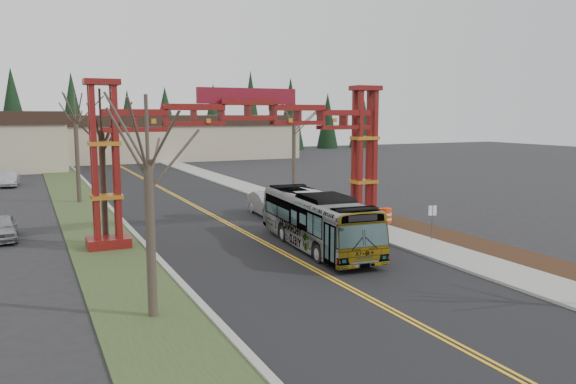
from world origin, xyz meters
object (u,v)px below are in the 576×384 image
retail_building_east (170,136)px  bare_tree_median_near (148,161)px  street_sign (432,216)px  barrel_north (339,206)px  gateway_arch (248,134)px  bare_tree_right_far (294,127)px  parked_car_near_a (1,228)px  bare_tree_median_far (75,122)px  barrel_south (387,216)px  silver_sedan (269,204)px  barrel_mid (382,215)px  parked_car_far_a (9,179)px  transit_bus (317,221)px  bare_tree_median_mid (101,131)px

retail_building_east → bare_tree_median_near: bearing=-103.8°
street_sign → barrel_north: bearing=89.4°
gateway_arch → bare_tree_right_far: gateway_arch is taller
parked_car_near_a → bare_tree_right_far: bare_tree_right_far is taller
street_sign → bare_tree_median_far: bearing=125.8°
barrel_south → silver_sedan: bearing=132.2°
retail_building_east → street_sign: size_ratio=18.60×
retail_building_east → barrel_north: retail_building_east is taller
barrel_north → barrel_mid: bearing=-81.4°
retail_building_east → parked_car_far_a: size_ratio=8.40×
transit_bus → bare_tree_median_far: bare_tree_median_far is taller
barrel_north → transit_bus: bearing=-126.4°
silver_sedan → barrel_north: silver_sedan is taller
gateway_arch → transit_bus: size_ratio=1.69×
silver_sedan → barrel_north: 5.31m
gateway_arch → silver_sedan: gateway_arch is taller
parked_car_far_a → bare_tree_right_far: bare_tree_right_far is taller
gateway_arch → bare_tree_median_far: bearing=114.8°
bare_tree_median_mid → street_sign: size_ratio=4.14×
transit_bus → bare_tree_median_far: bearing=119.4°
silver_sedan → barrel_mid: (5.90, -5.25, -0.37)m
gateway_arch → parked_car_far_a: gateway_arch is taller
gateway_arch → barrel_north: 11.32m
retail_building_east → gateway_arch: bearing=-99.2°
bare_tree_median_near → barrel_south: (17.24, 10.46, -4.99)m
retail_building_east → bare_tree_right_far: 47.40m
parked_car_near_a → gateway_arch: bearing=-19.9°
parked_car_near_a → barrel_mid: 23.20m
gateway_arch → parked_car_far_a: (-13.35, 31.43, -5.24)m
silver_sedan → barrel_south: (5.65, -6.23, -0.28)m
silver_sedan → parked_car_far_a: size_ratio=1.11×
gateway_arch → parked_car_far_a: size_ratio=4.02×
parked_car_near_a → parked_car_far_a: 26.74m
retail_building_east → parked_car_near_a: retail_building_east is taller
bare_tree_median_mid → bare_tree_right_far: 22.53m
parked_car_far_a → bare_tree_median_far: 16.20m
bare_tree_median_mid → street_sign: 18.75m
gateway_arch → street_sign: (8.73, -5.95, -4.51)m
barrel_north → bare_tree_median_near: bearing=-136.7°
gateway_arch → street_sign: gateway_arch is taller
silver_sedan → barrel_south: silver_sedan is taller
gateway_arch → barrel_mid: (9.49, 0.09, -5.53)m
retail_building_east → parked_car_near_a: size_ratio=9.08×
bare_tree_median_mid → barrel_south: 18.26m
silver_sedan → barrel_north: (5.23, -0.85, -0.34)m
barrel_mid → bare_tree_median_near: bearing=-146.8°
transit_bus → barrel_south: bearing=32.4°
gateway_arch → bare_tree_right_far: (10.00, 14.62, 0.04)m
silver_sedan → street_sign: (5.13, -11.30, 0.64)m
parked_car_near_a → barrel_south: (22.49, -5.58, -0.17)m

